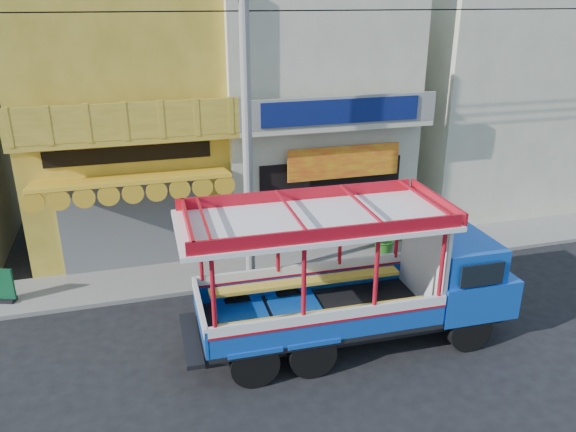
{
  "coord_description": "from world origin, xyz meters",
  "views": [
    {
      "loc": [
        -3.95,
        -10.73,
        7.63
      ],
      "look_at": [
        -0.13,
        2.5,
        2.22
      ],
      "focal_mm": 35.0,
      "sensor_mm": 36.0,
      "label": 1
    }
  ],
  "objects_px": {
    "utility_pole": "(252,105)",
    "potted_plant_b": "(379,235)",
    "songthaew_truck": "(374,275)",
    "green_sign": "(3,288)",
    "potted_plant_a": "(385,237)",
    "potted_plant_c": "(406,225)"
  },
  "relations": [
    {
      "from": "potted_plant_c",
      "to": "potted_plant_a",
      "type": "bearing_deg",
      "value": -21.07
    },
    {
      "from": "songthaew_truck",
      "to": "green_sign",
      "type": "relative_size",
      "value": 7.93
    },
    {
      "from": "utility_pole",
      "to": "potted_plant_b",
      "type": "distance_m",
      "value": 6.21
    },
    {
      "from": "potted_plant_a",
      "to": "potted_plant_b",
      "type": "relative_size",
      "value": 1.14
    },
    {
      "from": "potted_plant_a",
      "to": "potted_plant_b",
      "type": "xyz_separation_m",
      "value": [
        -0.03,
        0.38,
        -0.06
      ]
    },
    {
      "from": "green_sign",
      "to": "potted_plant_c",
      "type": "bearing_deg",
      "value": 3.5
    },
    {
      "from": "potted_plant_a",
      "to": "potted_plant_b",
      "type": "height_order",
      "value": "potted_plant_a"
    },
    {
      "from": "utility_pole",
      "to": "potted_plant_c",
      "type": "distance_m",
      "value": 7.01
    },
    {
      "from": "utility_pole",
      "to": "potted_plant_b",
      "type": "relative_size",
      "value": 31.57
    },
    {
      "from": "potted_plant_a",
      "to": "potted_plant_c",
      "type": "height_order",
      "value": "potted_plant_c"
    },
    {
      "from": "songthaew_truck",
      "to": "green_sign",
      "type": "xyz_separation_m",
      "value": [
        -8.63,
        4.07,
        -1.17
      ]
    },
    {
      "from": "utility_pole",
      "to": "potted_plant_c",
      "type": "xyz_separation_m",
      "value": [
        5.33,
        1.22,
        -4.38
      ]
    },
    {
      "from": "songthaew_truck",
      "to": "potted_plant_a",
      "type": "relative_size",
      "value": 7.46
    },
    {
      "from": "songthaew_truck",
      "to": "green_sign",
      "type": "height_order",
      "value": "songthaew_truck"
    },
    {
      "from": "utility_pole",
      "to": "green_sign",
      "type": "bearing_deg",
      "value": 175.83
    },
    {
      "from": "green_sign",
      "to": "utility_pole",
      "type": "bearing_deg",
      "value": -4.17
    },
    {
      "from": "potted_plant_b",
      "to": "utility_pole",
      "type": "bearing_deg",
      "value": 54.44
    },
    {
      "from": "utility_pole",
      "to": "potted_plant_b",
      "type": "height_order",
      "value": "utility_pole"
    },
    {
      "from": "songthaew_truck",
      "to": "green_sign",
      "type": "bearing_deg",
      "value": 154.74
    },
    {
      "from": "potted_plant_b",
      "to": "potted_plant_a",
      "type": "bearing_deg",
      "value": 137.01
    },
    {
      "from": "utility_pole",
      "to": "songthaew_truck",
      "type": "bearing_deg",
      "value": -61.29
    },
    {
      "from": "green_sign",
      "to": "potted_plant_b",
      "type": "height_order",
      "value": "green_sign"
    }
  ]
}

